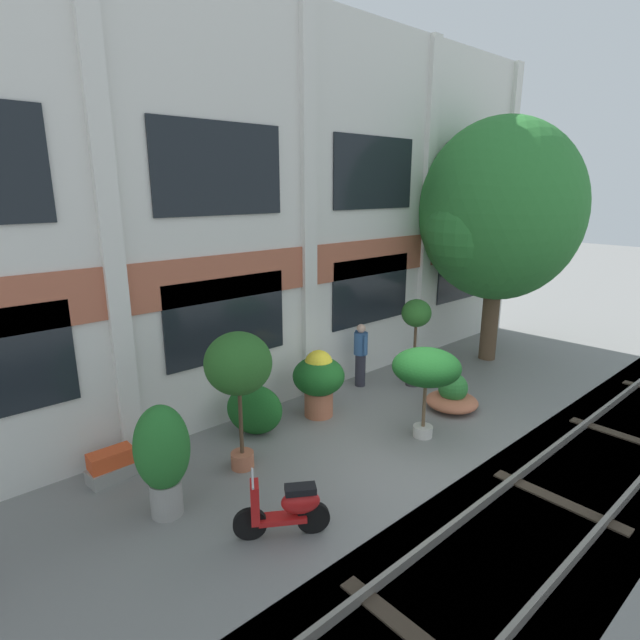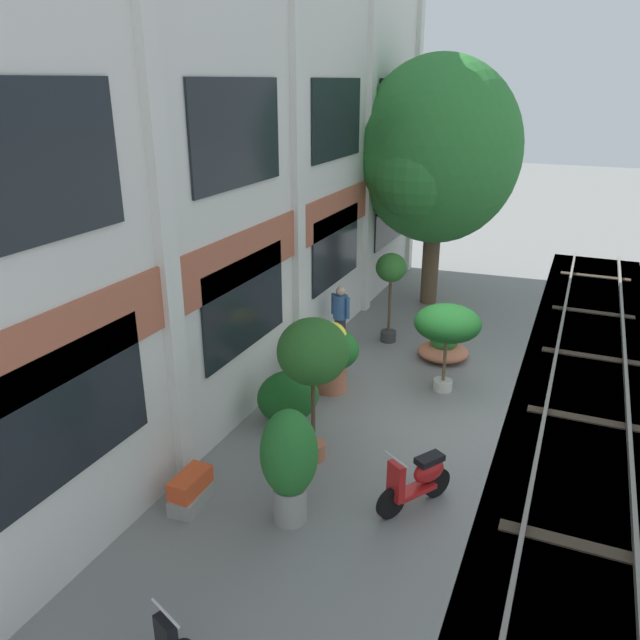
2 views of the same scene
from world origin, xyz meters
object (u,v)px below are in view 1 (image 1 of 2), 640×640
Objects in this scene: potted_plant_low_pan at (416,320)px; scooter_second_parked at (286,508)px; potted_plant_stone_basin at (162,451)px; broadleaf_tree at (500,215)px; resident_by_doorway at (361,353)px; topiary_hedge at (255,409)px; potted_plant_glazed_jar at (319,378)px; potted_plant_tall_urn at (238,367)px; potted_plant_wide_bowl at (452,396)px; potted_plant_square_trough at (112,466)px; potted_plant_terracotta_small at (426,369)px.

potted_plant_low_pan is 1.83× the size of scooter_second_parked.
potted_plant_low_pan is at bearing 5.80° from potted_plant_stone_basin.
broadleaf_tree is 5.43m from resident_by_doorway.
topiary_hedge is at bearing -155.89° from resident_by_doorway.
broadleaf_tree reaches higher than potted_plant_glazed_jar.
potted_plant_tall_urn is 1.82m from potted_plant_stone_basin.
broadleaf_tree is 5.43m from potted_plant_wide_bowl.
potted_plant_stone_basin is at bearing -23.47° from scooter_second_parked.
broadleaf_tree reaches higher than potted_plant_stone_basin.
potted_plant_wide_bowl is 0.96× the size of scooter_second_parked.
potted_plant_wide_bowl is 4.43m from topiary_hedge.
potted_plant_low_pan is 1.24× the size of potted_plant_stone_basin.
potted_plant_square_trough is 3.38m from scooter_second_parked.
scooter_second_parked is at bearing -138.44° from potted_plant_glazed_jar.
broadleaf_tree reaches higher than potted_plant_low_pan.
broadleaf_tree is 5.81× the size of topiary_hedge.
potted_plant_low_pan is 2.07m from potted_plant_wide_bowl.
potted_plant_tall_urn is at bearing -176.07° from potted_plant_low_pan.
potted_plant_low_pan is (5.32, 0.37, -0.21)m from potted_plant_tall_urn.
topiary_hedge is (-7.63, 0.72, -3.57)m from broadleaf_tree.
potted_plant_wide_bowl is 0.65× the size of potted_plant_stone_basin.
potted_plant_stone_basin is (0.27, -1.51, 0.81)m from potted_plant_square_trough.
resident_by_doorway is at bearing 69.79° from potted_plant_terracotta_small.
potted_plant_glazed_jar is 3.94m from scooter_second_parked.
potted_plant_glazed_jar is 0.83× the size of potted_plant_stone_basin.
potted_plant_low_pan is 6.40m from scooter_second_parked.
topiary_hedge is at bearing 135.88° from potted_plant_terracotta_small.
potted_plant_terracotta_small is (3.32, -1.44, -0.46)m from potted_plant_tall_urn.
potted_plant_square_trough is 0.46× the size of potted_plant_terracotta_small.
potted_plant_stone_basin is 1.56× the size of topiary_hedge.
potted_plant_stone_basin is (-4.90, 1.10, -0.37)m from potted_plant_terracotta_small.
potted_plant_low_pan reaches higher than potted_plant_wide_bowl.
resident_by_doorway is (0.98, 2.66, -0.58)m from potted_plant_terracotta_small.
potted_plant_tall_urn reaches higher than potted_plant_terracotta_small.
potted_plant_glazed_jar is 0.82× the size of potted_plant_terracotta_small.
potted_plant_terracotta_small is at bearing -91.46° from resident_by_doorway.
broadleaf_tree is at bearing 17.27° from potted_plant_terracotta_small.
scooter_second_parked is (-5.37, -0.84, 0.14)m from potted_plant_wide_bowl.
topiary_hedge is (0.90, 0.91, -1.38)m from potted_plant_tall_urn.
potted_plant_terracotta_small is 1.59× the size of topiary_hedge.
potted_plant_glazed_jar is at bearing -105.49° from scooter_second_parked.
potted_plant_tall_urn reaches higher than topiary_hedge.
potted_plant_stone_basin is at bearing 167.32° from potted_plant_terracotta_small.
potted_plant_glazed_jar is 1.97m from resident_by_doorway.
broadleaf_tree is 4.01m from potted_plant_low_pan.
broadleaf_tree is 8.00× the size of potted_plant_square_trough.
potted_plant_tall_urn reaches higher than potted_plant_square_trough.
potted_plant_stone_basin is 6.09m from resident_by_doorway.
potted_plant_stone_basin is at bearing -177.06° from broadleaf_tree.
potted_plant_tall_urn reaches higher than potted_plant_glazed_jar.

